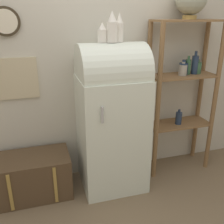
# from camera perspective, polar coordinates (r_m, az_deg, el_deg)

# --- Properties ---
(ground_plane) EXTENTS (12.00, 12.00, 0.00)m
(ground_plane) POSITION_cam_1_polar(r_m,az_deg,el_deg) (2.86, 1.48, -17.73)
(ground_plane) COLOR #7A664C
(wall_back) EXTENTS (7.00, 0.09, 2.70)m
(wall_back) POSITION_cam_1_polar(r_m,az_deg,el_deg) (2.82, -2.06, 11.96)
(wall_back) COLOR beige
(wall_back) RESTS_ON ground_plane
(refrigerator) EXTENTS (0.66, 0.62, 1.53)m
(refrigerator) POSITION_cam_1_polar(r_m,az_deg,el_deg) (2.67, -0.04, -0.88)
(refrigerator) COLOR silver
(refrigerator) RESTS_ON ground_plane
(suitcase_trunk) EXTENTS (0.75, 0.45, 0.44)m
(suitcase_trunk) POSITION_cam_1_polar(r_m,az_deg,el_deg) (2.88, -16.81, -13.14)
(suitcase_trunk) COLOR brown
(suitcase_trunk) RESTS_ON ground_plane
(shelf_unit) EXTENTS (0.75, 0.33, 1.72)m
(shelf_unit) POSITION_cam_1_polar(r_m,az_deg,el_deg) (3.04, 15.09, 5.28)
(shelf_unit) COLOR olive
(shelf_unit) RESTS_ON ground_plane
(vase_left) EXTENTS (0.08, 0.08, 0.18)m
(vase_left) POSITION_cam_1_polar(r_m,az_deg,el_deg) (2.47, -2.15, 16.77)
(vase_left) COLOR white
(vase_left) RESTS_ON refrigerator
(vase_center) EXTENTS (0.10, 0.10, 0.28)m
(vase_center) POSITION_cam_1_polar(r_m,az_deg,el_deg) (2.48, 0.14, 17.86)
(vase_center) COLOR white
(vase_center) RESTS_ON refrigerator
(vase_right) EXTENTS (0.07, 0.07, 0.26)m
(vase_right) POSITION_cam_1_polar(r_m,az_deg,el_deg) (2.52, 1.64, 17.72)
(vase_right) COLOR white
(vase_right) RESTS_ON refrigerator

